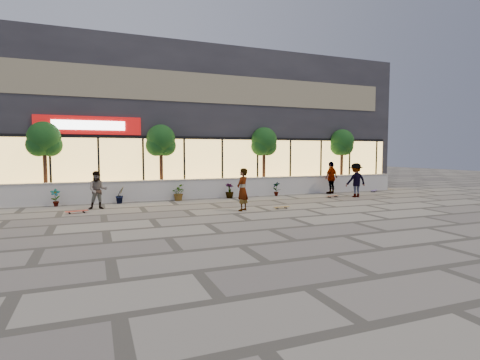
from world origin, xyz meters
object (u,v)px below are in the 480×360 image
object	(u,v)px
skater_left	(98,190)
skater_right_far	(356,180)
tree_midwest	(161,142)
tree_east	(342,144)
skateboard_right_far	(374,190)
skater_right_near	(331,178)
skateboard_left	(77,211)
tree_west	(44,141)
skateboard_right_near	(333,196)
skater_center	(243,190)
tree_mideast	(264,143)
skateboard_center	(281,207)

from	to	relation	value
skater_left	skater_right_far	size ratio (longest dim) A/B	0.89
tree_midwest	tree_east	distance (m)	11.50
tree_east	skateboard_right_far	size ratio (longest dim) A/B	4.79
skater_right_near	skater_right_far	distance (m)	1.89
skateboard_left	skater_left	bearing A→B (deg)	34.91
tree_west	skateboard_right_near	size ratio (longest dim) A/B	4.81
tree_west	skater_center	xyz separation A→B (m)	(7.96, -5.49, -2.09)
tree_west	skater_right_far	bearing A→B (deg)	-12.09
skater_left	tree_east	bearing A→B (deg)	14.87
tree_midwest	skater_left	size ratio (longest dim) A/B	2.37
tree_mideast	skateboard_left	size ratio (longest dim) A/B	4.38
tree_midwest	skater_center	xyz separation A→B (m)	(2.46, -5.49, -2.09)
skateboard_right_near	tree_west	bearing A→B (deg)	160.72
tree_mideast	skater_right_far	bearing A→B (deg)	-39.68
skateboard_left	skateboard_right_far	size ratio (longest dim) A/B	1.09
tree_midwest	skater_center	distance (m)	6.37
skater_center	skater_left	distance (m)	6.28
skater_center	tree_west	bearing A→B (deg)	-75.44
skateboard_right_near	skateboard_center	bearing A→B (deg)	-157.36
tree_east	skateboard_left	bearing A→B (deg)	-166.67
tree_east	skater_right_far	size ratio (longest dim) A/B	2.10
skateboard_right_far	tree_midwest	bearing A→B (deg)	138.49
skateboard_left	skater_right_far	bearing A→B (deg)	-11.45
skateboard_left	tree_mideast	bearing A→B (deg)	7.23
tree_mideast	skater_right_near	size ratio (longest dim) A/B	2.05
tree_west	tree_east	bearing A→B (deg)	0.00
tree_mideast	skateboard_right_near	bearing A→B (deg)	-46.93
tree_east	tree_west	bearing A→B (deg)	180.00
skateboard_center	skateboard_left	xyz separation A→B (m)	(-8.28, 1.90, 0.01)
skateboard_right_far	tree_east	bearing A→B (deg)	97.41
skateboard_center	tree_midwest	bearing A→B (deg)	121.46
tree_west	skater_right_near	world-z (taller)	tree_west
tree_east	skateboard_left	xyz separation A→B (m)	(-15.53, -3.68, -2.90)
skateboard_left	skateboard_right_near	world-z (taller)	skateboard_left
tree_mideast	skateboard_center	distance (m)	6.54
skater_center	skateboard_right_near	bearing A→B (deg)	161.06
skater_left	skater_right_near	bearing A→B (deg)	10.05
tree_midwest	tree_east	xyz separation A→B (m)	(11.50, 0.00, 0.00)
tree_midwest	skater_right_near	world-z (taller)	tree_midwest
tree_west	skater_left	distance (m)	4.20
tree_west	skateboard_right_far	distance (m)	18.65
skater_right_far	tree_mideast	bearing A→B (deg)	-38.07
skater_right_far	skateboard_right_near	size ratio (longest dim) A/B	2.29
skater_right_far	tree_midwest	bearing A→B (deg)	-16.74
skateboard_right_near	tree_mideast	bearing A→B (deg)	125.49
tree_mideast	tree_east	size ratio (longest dim) A/B	1.00
tree_east	skateboard_left	size ratio (longest dim) A/B	4.38
tree_west	skater_center	distance (m)	9.89
skater_right_near	skater_left	bearing A→B (deg)	-15.69
tree_west	skater_right_far	world-z (taller)	tree_west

